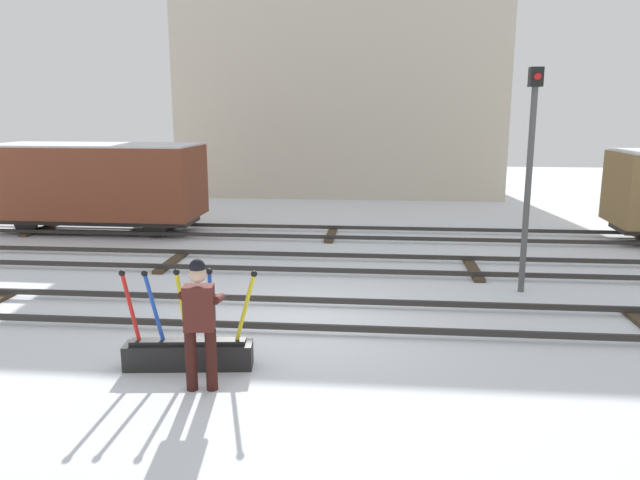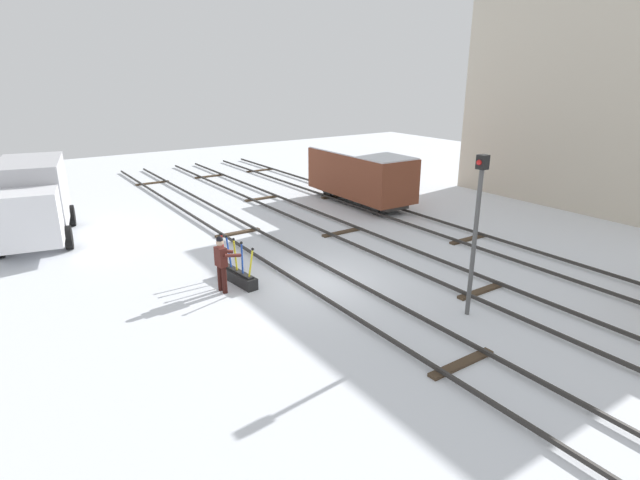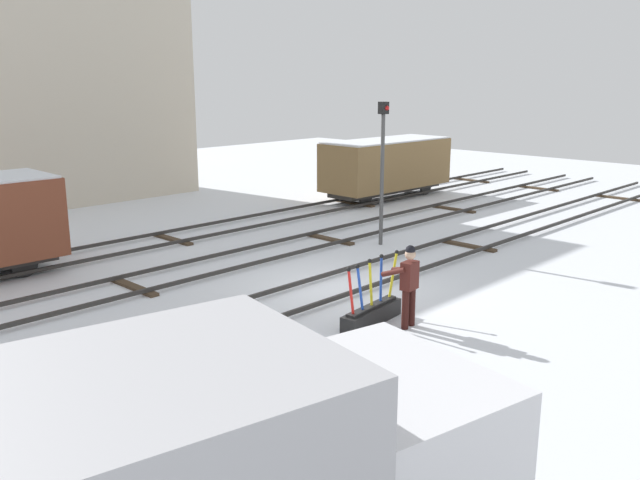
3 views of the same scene
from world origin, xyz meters
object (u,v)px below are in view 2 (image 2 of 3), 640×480
Objects in this scene: delivery_truck at (32,199)px; freight_car_near_switch at (360,175)px; switch_lever_frame at (237,275)px; rail_worker at (222,261)px; signal_post at (476,222)px.

delivery_truck reaches higher than freight_car_near_switch.
switch_lever_frame is 1.05m from rail_worker.
delivery_truck is (-8.44, -4.03, 0.71)m from rail_worker.
switch_lever_frame is 0.31× the size of delivery_truck.
rail_worker is 0.29× the size of freight_car_near_switch.
delivery_truck is 1.40× the size of signal_post.
switch_lever_frame is at bearing -58.02° from freight_car_near_switch.
switch_lever_frame is 1.08× the size of rail_worker.
signal_post reaches higher than delivery_truck.
rail_worker is 7.30m from signal_post.
signal_post is at bearing 37.16° from rail_worker.
freight_car_near_switch reaches higher than switch_lever_frame.
freight_car_near_switch is at bearing 114.51° from switch_lever_frame.
delivery_truck is 1.00× the size of freight_car_near_switch.
freight_car_near_switch is at bearing 90.93° from delivery_truck.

